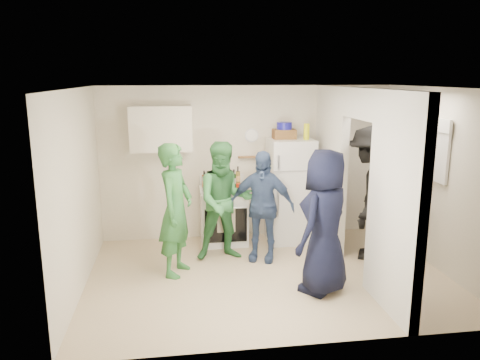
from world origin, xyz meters
name	(u,v)px	position (x,y,z in m)	size (l,w,h in m)	color
floor	(268,275)	(0.00, 0.00, 0.00)	(4.80, 4.80, 0.00)	tan
wall_back	(248,162)	(0.00, 1.70, 1.25)	(4.80, 4.80, 0.00)	silver
wall_front	(305,227)	(0.00, -1.70, 1.25)	(4.80, 4.80, 0.00)	silver
wall_left	(78,192)	(-2.40, 0.00, 1.25)	(3.40, 3.40, 0.00)	silver
wall_right	(441,180)	(2.40, 0.00, 1.25)	(3.40, 3.40, 0.00)	silver
ceiling	(271,88)	(0.00, 0.00, 2.50)	(4.80, 4.80, 0.00)	white
partition_pier_back	(330,167)	(1.20, 1.10, 1.25)	(0.12, 1.20, 2.50)	silver
partition_pier_front	(395,205)	(1.20, -1.10, 1.25)	(0.12, 1.20, 2.50)	silver
partition_header	(362,103)	(1.20, 0.00, 2.30)	(0.12, 1.00, 0.40)	silver
stove	(224,216)	(-0.45, 1.37, 0.45)	(0.75, 0.63, 0.90)	white
upper_cabinet	(161,129)	(-1.40, 1.52, 1.85)	(0.95, 0.34, 0.70)	silver
fridge	(290,191)	(0.62, 1.34, 0.84)	(0.69, 0.67, 1.67)	silver
wicker_basket	(284,134)	(0.52, 1.39, 1.75)	(0.35, 0.25, 0.15)	brown
blue_bowl	(284,126)	(0.52, 1.39, 1.88)	(0.24, 0.24, 0.11)	navy
yellow_cup_stack_top	(307,132)	(0.84, 1.24, 1.80)	(0.09, 0.09, 0.25)	#D6E313
wall_clock	(252,135)	(0.05, 1.68, 1.70)	(0.22, 0.22, 0.03)	white
spice_shelf	(249,157)	(0.00, 1.65, 1.35)	(0.35, 0.08, 0.03)	olive
nook_window	(434,149)	(2.38, 0.20, 1.65)	(0.03, 0.70, 0.80)	black
nook_window_frame	(433,149)	(2.36, 0.20, 1.65)	(0.04, 0.76, 0.86)	white
nook_valance	(434,124)	(2.34, 0.20, 2.00)	(0.04, 0.82, 0.18)	white
yellow_cup_stack_stove	(217,184)	(-0.57, 1.15, 1.02)	(0.09, 0.09, 0.25)	yellow
red_cup	(239,187)	(-0.23, 1.17, 0.96)	(0.09, 0.09, 0.12)	red
person_green_left	(176,210)	(-1.21, 0.27, 0.90)	(0.66, 0.43, 1.80)	#2F7641
person_green_center	(225,201)	(-0.50, 0.71, 0.87)	(0.85, 0.66, 1.74)	#3C8944
person_denim	(262,206)	(0.02, 0.60, 0.81)	(0.95, 0.40, 1.62)	#374F78
person_navy	(325,222)	(0.59, -0.53, 0.90)	(0.88, 0.57, 1.80)	black
person_nook	(369,193)	(1.59, 0.48, 0.98)	(1.26, 0.73, 1.95)	black
bottle_a	(204,179)	(-0.75, 1.49, 1.04)	(0.07, 0.07, 0.27)	brown
bottle_b	(213,182)	(-0.62, 1.29, 1.03)	(0.08, 0.08, 0.27)	#1D4C19
bottle_c	(218,179)	(-0.52, 1.52, 1.03)	(0.06, 0.06, 0.26)	silver
bottle_d	(226,181)	(-0.41, 1.33, 1.03)	(0.06, 0.06, 0.27)	maroon
bottle_e	(228,178)	(-0.36, 1.53, 1.03)	(0.06, 0.06, 0.27)	gray
bottle_f	(234,179)	(-0.28, 1.38, 1.05)	(0.07, 0.07, 0.30)	#173613
bottle_g	(238,176)	(-0.20, 1.49, 1.06)	(0.07, 0.07, 0.33)	olive
bottle_h	(205,182)	(-0.76, 1.23, 1.05)	(0.08, 0.08, 0.31)	#A3AAAF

